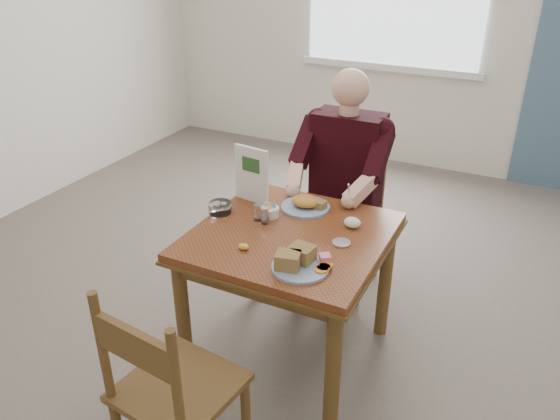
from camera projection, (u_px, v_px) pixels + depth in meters
The scene contains 15 objects.
floor at pixel (289, 352), 2.97m from camera, with size 6.00×6.00×0.00m, color #62594F.
wall_back at pixel (439, 15), 4.73m from camera, with size 5.50×5.50×0.00m, color silver.
lemon_wedge at pixel (244, 247), 2.49m from camera, with size 0.05×0.04×0.03m, color gold.
napkin at pixel (352, 222), 2.67m from camera, with size 0.08×0.07×0.05m, color white.
metal_dish at pixel (341, 243), 2.53m from camera, with size 0.09×0.09×0.01m, color silver.
table at pixel (290, 252), 2.68m from camera, with size 0.92×0.92×0.75m.
chair_far at pixel (345, 214), 3.39m from camera, with size 0.42×0.42×0.95m.
chair_near at pixel (171, 392), 2.08m from camera, with size 0.47×0.47×0.95m.
diner at pixel (343, 170), 3.17m from camera, with size 0.53×0.56×1.39m.
near_plate at pixel (299, 261), 2.34m from camera, with size 0.28×0.28×0.08m.
far_plate at pixel (306, 204), 2.85m from camera, with size 0.28×0.28×0.07m.
caddy at pixel (270, 212), 2.77m from camera, with size 0.12×0.12×0.07m.
shakers at pixel (261, 214), 2.71m from camera, with size 0.10×0.06×0.09m.
creamer at pixel (220, 207), 2.81m from camera, with size 0.14×0.14×0.05m.
menu at pixel (252, 174), 2.87m from camera, with size 0.21×0.05×0.31m.
Camera 1 is at (0.98, -2.08, 2.04)m, focal length 35.00 mm.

